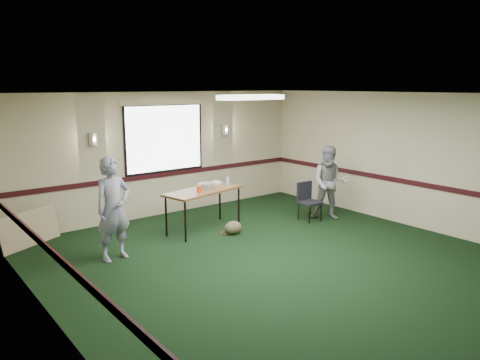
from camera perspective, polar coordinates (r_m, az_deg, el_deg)
ground at (r=7.62m, az=6.13°, el=-10.44°), size 8.00×8.00×0.00m
room_shell at (r=8.80m, az=-3.31°, el=3.27°), size 8.00×8.02×8.00m
folding_table at (r=9.22m, az=-4.45°, el=-1.54°), size 1.75×0.99×0.82m
projector at (r=9.34m, az=-4.16°, el=-0.68°), size 0.38×0.36×0.10m
game_console at (r=9.71m, az=-2.99°, el=-0.34°), size 0.23×0.19×0.05m
red_cup at (r=9.00m, az=-5.04°, el=-1.08°), size 0.08×0.08×0.12m
water_bottle at (r=9.49m, az=-1.51°, el=-0.20°), size 0.06×0.06×0.19m
duffel_bag at (r=9.10m, az=-0.84°, el=-5.82°), size 0.44×0.39×0.26m
cable_coil at (r=9.22m, az=-1.41°, el=-6.37°), size 0.31×0.31×0.01m
folded_table at (r=9.21m, az=-24.34°, el=-5.43°), size 1.19×0.73×0.64m
conference_chair at (r=10.04m, az=8.24°, el=-2.21°), size 0.42×0.44×0.82m
person_left at (r=7.91m, az=-15.19°, el=-3.42°), size 0.68×0.50×1.71m
person_right at (r=10.13m, az=10.87°, el=-0.34°), size 0.97×0.98×1.59m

